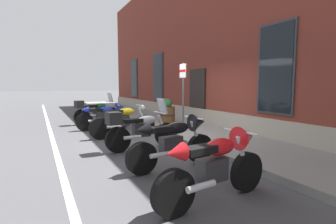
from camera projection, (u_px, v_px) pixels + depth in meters
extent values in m
plane|color=#424244|center=(168.00, 139.00, 7.89)|extent=(140.00, 140.00, 0.00)
cube|color=slate|center=(200.00, 133.00, 8.42)|extent=(32.95, 2.37, 0.15)
cube|color=silver|center=(56.00, 151.00, 6.44)|extent=(32.95, 0.12, 0.01)
cube|color=maroon|center=(300.00, 34.00, 10.19)|extent=(26.95, 7.15, 7.34)
cube|color=gray|center=(227.00, 122.00, 8.91)|extent=(26.95, 0.10, 0.70)
cube|color=#2D2D33|center=(134.00, 78.00, 17.25)|extent=(1.22, 0.06, 2.52)
cube|color=black|center=(134.00, 78.00, 17.24)|extent=(1.10, 0.03, 2.40)
cube|color=#2D2D33|center=(158.00, 77.00, 13.85)|extent=(1.22, 0.06, 2.52)
cube|color=black|center=(158.00, 77.00, 13.83)|extent=(1.10, 0.03, 2.40)
cube|color=black|center=(197.00, 97.00, 10.53)|extent=(1.10, 0.08, 2.30)
cube|color=#2D2D33|center=(276.00, 69.00, 7.03)|extent=(1.22, 0.06, 2.52)
cube|color=black|center=(275.00, 69.00, 7.02)|extent=(1.10, 0.03, 2.40)
cylinder|color=black|center=(113.00, 115.00, 11.34)|extent=(0.23, 0.68, 0.67)
cylinder|color=black|center=(82.00, 117.00, 10.52)|extent=(0.23, 0.68, 0.67)
cylinder|color=silver|center=(111.00, 110.00, 11.26)|extent=(0.12, 0.31, 0.60)
cube|color=#28282B|center=(97.00, 112.00, 10.88)|extent=(0.29, 0.47, 0.32)
ellipsoid|color=#195633|center=(100.00, 106.00, 10.95)|extent=(0.34, 0.56, 0.24)
cube|color=black|center=(91.00, 106.00, 10.72)|extent=(0.30, 0.51, 0.10)
cylinder|color=silver|center=(109.00, 102.00, 11.17)|extent=(0.62, 0.14, 0.04)
cylinder|color=silver|center=(91.00, 116.00, 10.62)|extent=(0.16, 0.46, 0.09)
cube|color=#B2BCC6|center=(110.00, 97.00, 11.19)|extent=(0.38, 0.20, 0.40)
cube|color=black|center=(79.00, 104.00, 10.41)|extent=(0.41, 0.38, 0.30)
cylinder|color=black|center=(122.00, 120.00, 9.80)|extent=(0.12, 0.64, 0.64)
cylinder|color=black|center=(85.00, 122.00, 9.18)|extent=(0.12, 0.64, 0.64)
cylinder|color=silver|center=(119.00, 114.00, 9.73)|extent=(0.07, 0.30, 0.60)
cube|color=#28282B|center=(102.00, 116.00, 9.45)|extent=(0.22, 0.44, 0.32)
ellipsoid|color=#192D9E|center=(106.00, 110.00, 9.49)|extent=(0.26, 0.52, 0.24)
cube|color=black|center=(96.00, 110.00, 9.32)|extent=(0.22, 0.48, 0.10)
cylinder|color=silver|center=(117.00, 105.00, 9.65)|extent=(0.62, 0.04, 0.04)
cylinder|color=silver|center=(95.00, 121.00, 9.22)|extent=(0.09, 0.45, 0.09)
cone|color=#192D9E|center=(120.00, 107.00, 9.72)|extent=(0.36, 0.34, 0.36)
cone|color=#192D9E|center=(85.00, 110.00, 9.14)|extent=(0.24, 0.26, 0.24)
cylinder|color=black|center=(145.00, 125.00, 8.51)|extent=(0.16, 0.67, 0.66)
cylinder|color=black|center=(100.00, 129.00, 7.74)|extent=(0.16, 0.67, 0.66)
cylinder|color=silver|center=(142.00, 117.00, 8.43)|extent=(0.09, 0.32, 0.66)
cube|color=#28282B|center=(122.00, 121.00, 8.08)|extent=(0.25, 0.45, 0.32)
ellipsoid|color=gold|center=(126.00, 111.00, 8.13)|extent=(0.29, 0.53, 0.24)
cube|color=black|center=(115.00, 112.00, 7.93)|extent=(0.25, 0.49, 0.10)
cylinder|color=silver|center=(140.00, 105.00, 8.35)|extent=(0.62, 0.07, 0.04)
cylinder|color=silver|center=(114.00, 127.00, 7.84)|extent=(0.12, 0.45, 0.09)
sphere|color=silver|center=(142.00, 108.00, 8.40)|extent=(0.18, 0.18, 0.18)
cylinder|color=black|center=(166.00, 134.00, 6.95)|extent=(0.17, 0.65, 0.64)
cylinder|color=black|center=(118.00, 140.00, 6.24)|extent=(0.17, 0.65, 0.64)
cylinder|color=silver|center=(163.00, 126.00, 6.87)|extent=(0.09, 0.31, 0.61)
cube|color=#28282B|center=(141.00, 130.00, 6.55)|extent=(0.25, 0.46, 0.32)
ellipsoid|color=#B7BABF|center=(147.00, 120.00, 6.60)|extent=(0.30, 0.54, 0.24)
cube|color=black|center=(133.00, 121.00, 6.40)|extent=(0.26, 0.50, 0.10)
cylinder|color=silver|center=(160.00, 113.00, 6.79)|extent=(0.62, 0.08, 0.04)
cylinder|color=silver|center=(133.00, 137.00, 6.31)|extent=(0.12, 0.46, 0.09)
cube|color=#B2BCC6|center=(162.00, 106.00, 6.81)|extent=(0.37, 0.17, 0.40)
cube|color=black|center=(114.00, 118.00, 6.13)|extent=(0.38, 0.35, 0.30)
cylinder|color=black|center=(200.00, 148.00, 5.44)|extent=(0.18, 0.63, 0.62)
cylinder|color=black|center=(142.00, 159.00, 4.69)|extent=(0.18, 0.63, 0.62)
cylinder|color=silver|center=(196.00, 136.00, 5.35)|extent=(0.10, 0.33, 0.68)
cube|color=#28282B|center=(171.00, 145.00, 5.02)|extent=(0.26, 0.46, 0.32)
ellipsoid|color=black|center=(177.00, 128.00, 5.07)|extent=(0.31, 0.54, 0.24)
cube|color=black|center=(161.00, 129.00, 4.86)|extent=(0.27, 0.50, 0.10)
cylinder|color=silver|center=(194.00, 118.00, 5.27)|extent=(0.62, 0.10, 0.04)
cylinder|color=silver|center=(161.00, 155.00, 4.77)|extent=(0.13, 0.46, 0.09)
cone|color=black|center=(198.00, 122.00, 5.35)|extent=(0.39, 0.37, 0.36)
cone|color=black|center=(142.00, 130.00, 4.65)|extent=(0.26, 0.28, 0.24)
cylinder|color=black|center=(247.00, 172.00, 3.97)|extent=(0.20, 0.63, 0.62)
cylinder|color=black|center=(174.00, 193.00, 3.18)|extent=(0.20, 0.63, 0.62)
cylinder|color=silver|center=(243.00, 156.00, 3.88)|extent=(0.11, 0.33, 0.66)
cube|color=#28282B|center=(212.00, 170.00, 3.53)|extent=(0.27, 0.46, 0.32)
ellipsoid|color=red|center=(220.00, 147.00, 3.58)|extent=(0.32, 0.55, 0.24)
cube|color=black|center=(200.00, 150.00, 3.36)|extent=(0.28, 0.50, 0.10)
cylinder|color=silver|center=(240.00, 132.00, 3.80)|extent=(0.62, 0.11, 0.04)
cylinder|color=silver|center=(201.00, 186.00, 3.27)|extent=(0.15, 0.46, 0.09)
cone|color=red|center=(246.00, 137.00, 3.88)|extent=(0.40, 0.38, 0.36)
cone|color=red|center=(175.00, 153.00, 3.14)|extent=(0.27, 0.29, 0.24)
cylinder|color=#4C4C51|center=(183.00, 97.00, 8.33)|extent=(0.06, 0.06, 2.21)
cube|color=white|center=(183.00, 71.00, 8.23)|extent=(0.36, 0.03, 0.44)
cube|color=red|center=(182.00, 71.00, 8.22)|extent=(0.36, 0.01, 0.08)
cylinder|color=brown|center=(167.00, 115.00, 10.26)|extent=(0.63, 0.63, 0.63)
cylinder|color=black|center=(167.00, 115.00, 10.26)|extent=(0.66, 0.66, 0.04)
sphere|color=#28602D|center=(167.00, 103.00, 10.21)|extent=(0.40, 0.40, 0.40)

